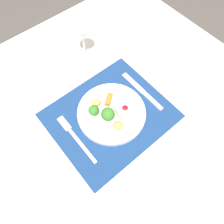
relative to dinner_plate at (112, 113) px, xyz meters
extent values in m
plane|color=#4C4742|center=(-0.01, 0.00, -0.76)|extent=(8.00, 8.00, 0.00)
cube|color=white|center=(-0.01, 0.00, -0.03)|extent=(1.25, 1.18, 0.03)
cylinder|color=white|center=(0.55, 0.53, -0.40)|extent=(0.06, 0.06, 0.71)
cube|color=navy|center=(-0.01, 0.00, -0.02)|extent=(0.43, 0.36, 0.00)
cylinder|color=silver|center=(0.00, 0.00, -0.01)|extent=(0.25, 0.25, 0.02)
torus|color=silver|center=(0.00, 0.00, 0.00)|extent=(0.25, 0.25, 0.01)
cube|color=beige|center=(0.04, -0.02, 0.01)|extent=(0.07, 0.06, 0.02)
ellipsoid|color=maroon|center=(0.04, -0.02, 0.02)|extent=(0.02, 0.02, 0.01)
cylinder|color=#84B256|center=(-0.02, -0.01, 0.01)|extent=(0.01, 0.01, 0.02)
sphere|color=#387A28|center=(-0.02, -0.01, 0.04)|extent=(0.05, 0.05, 0.05)
cylinder|color=#84B256|center=(-0.05, 0.04, 0.01)|extent=(0.01, 0.01, 0.02)
sphere|color=#387A28|center=(-0.05, 0.04, 0.03)|extent=(0.04, 0.04, 0.04)
cylinder|color=orange|center=(0.02, 0.05, 0.01)|extent=(0.05, 0.05, 0.02)
ellipsoid|color=tan|center=(-0.02, -0.06, 0.02)|extent=(0.05, 0.05, 0.03)
ellipsoid|color=tan|center=(-0.02, 0.06, 0.01)|extent=(0.05, 0.05, 0.03)
cube|color=silver|center=(-0.16, -0.03, -0.01)|extent=(0.01, 0.16, 0.01)
cube|color=silver|center=(-0.16, 0.08, -0.01)|extent=(0.02, 0.06, 0.01)
cube|color=silver|center=(0.16, -0.06, -0.01)|extent=(0.02, 0.10, 0.01)
cube|color=silver|center=(0.16, 0.05, -0.01)|extent=(0.02, 0.12, 0.00)
cube|color=silver|center=(-0.06, 0.22, -0.02)|extent=(0.15, 0.01, 0.01)
ellipsoid|color=silver|center=(0.04, 0.22, -0.01)|extent=(0.06, 0.05, 0.02)
cylinder|color=white|center=(0.10, 0.30, -0.02)|extent=(0.07, 0.07, 0.01)
cylinder|color=white|center=(0.10, 0.30, 0.02)|extent=(0.01, 0.01, 0.07)
cone|color=white|center=(0.10, 0.30, 0.10)|extent=(0.07, 0.07, 0.07)
camera|label=1|loc=(-0.23, -0.28, 0.71)|focal=35.00mm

